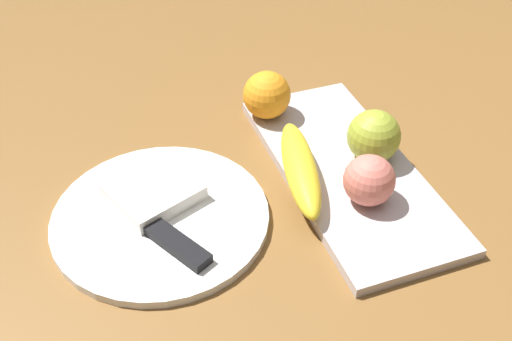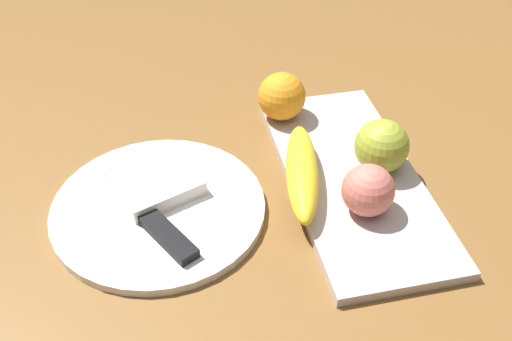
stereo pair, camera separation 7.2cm
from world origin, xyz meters
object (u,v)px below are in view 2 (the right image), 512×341
(fruit_tray, at_px, (349,179))
(orange_near_apple, at_px, (282,96))
(knife, at_px, (160,229))
(peach, at_px, (368,190))
(apple, at_px, (382,146))
(banana, at_px, (302,172))
(folded_napkin, at_px, (155,182))
(dinner_plate, at_px, (158,209))

(fruit_tray, height_order, orange_near_apple, orange_near_apple)
(orange_near_apple, height_order, knife, orange_near_apple)
(fruit_tray, relative_size, peach, 5.88)
(fruit_tray, xyz_separation_m, knife, (-0.04, 0.24, 0.01))
(apple, relative_size, banana, 0.38)
(peach, xyz_separation_m, knife, (0.02, 0.24, -0.03))
(orange_near_apple, distance_m, peach, 0.21)
(knife, bearing_deg, orange_near_apple, -73.61)
(apple, distance_m, folded_napkin, 0.28)
(dinner_plate, distance_m, folded_napkin, 0.04)
(banana, distance_m, dinner_plate, 0.18)
(orange_near_apple, xyz_separation_m, knife, (-0.19, 0.19, -0.03))
(apple, relative_size, knife, 0.40)
(apple, height_order, orange_near_apple, apple)
(fruit_tray, bearing_deg, knife, 100.30)
(apple, xyz_separation_m, peach, (-0.07, 0.04, -0.00))
(orange_near_apple, bearing_deg, knife, 134.51)
(folded_napkin, bearing_deg, apple, -94.99)
(peach, bearing_deg, banana, 45.67)
(peach, distance_m, knife, 0.24)
(apple, bearing_deg, knife, 100.30)
(knife, bearing_deg, apple, -107.82)
(peach, bearing_deg, knife, 85.60)
(apple, xyz_separation_m, banana, (-0.01, 0.10, -0.01))
(peach, bearing_deg, orange_near_apple, 13.82)
(fruit_tray, relative_size, banana, 2.03)
(apple, height_order, folded_napkin, apple)
(peach, distance_m, folded_napkin, 0.26)
(orange_near_apple, bearing_deg, dinner_plate, 127.17)
(apple, bearing_deg, dinner_plate, 91.52)
(knife, bearing_deg, peach, -122.52)
(peach, bearing_deg, dinner_plate, 75.31)
(dinner_plate, bearing_deg, apple, -88.48)
(dinner_plate, relative_size, folded_napkin, 2.69)
(banana, bearing_deg, knife, -63.69)
(fruit_tray, relative_size, orange_near_apple, 5.44)
(peach, relative_size, knife, 0.36)
(dinner_plate, bearing_deg, orange_near_apple, -52.83)
(folded_napkin, distance_m, knife, 0.08)
(folded_napkin, bearing_deg, banana, -101.04)
(fruit_tray, xyz_separation_m, banana, (-0.00, 0.06, 0.03))
(dinner_plate, relative_size, knife, 1.51)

